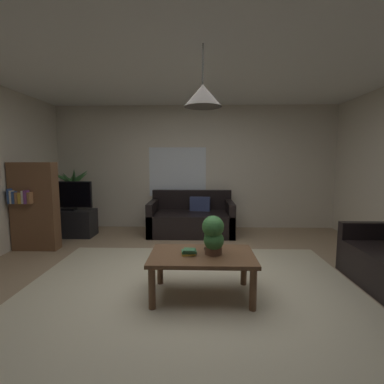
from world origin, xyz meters
TOP-DOWN VIEW (x-y plane):
  - floor at (0.00, 0.00)m, footprint 5.80×5.54m
  - rug at (0.00, -0.20)m, footprint 3.77×3.05m
  - wall_back at (0.00, 2.80)m, footprint 5.92×0.06m
  - ceiling at (0.00, 0.00)m, footprint 5.80×5.54m
  - window_pane at (-0.37, 2.77)m, footprint 1.19×0.01m
  - couch_under_window at (-0.06, 2.27)m, footprint 1.61×0.89m
  - coffee_table at (0.12, -0.23)m, footprint 1.09×0.67m
  - book_on_table_0 at (-0.02, -0.26)m, footprint 0.15×0.12m
  - book_on_table_1 at (-0.02, -0.25)m, footprint 0.16×0.12m
  - book_on_table_2 at (-0.01, -0.26)m, footprint 0.13×0.12m
  - remote_on_table_0 at (0.18, -0.14)m, footprint 0.08×0.17m
  - potted_plant_on_table at (0.23, -0.23)m, footprint 0.23×0.24m
  - tv_stand at (-2.35, 2.02)m, footprint 0.90×0.44m
  - tv at (-2.35, 2.00)m, footprint 0.87×0.16m
  - potted_palm_corner at (-2.49, 2.46)m, footprint 0.87×0.82m
  - bookshelf_corner at (-2.53, 1.23)m, footprint 0.70×0.31m
  - pendant_lamp at (0.12, -0.23)m, footprint 0.38×0.38m

SIDE VIEW (x-z plane):
  - floor at x=0.00m, z-range -0.02..0.00m
  - rug at x=0.00m, z-range 0.00..0.01m
  - tv_stand at x=-2.35m, z-range 0.00..0.50m
  - couch_under_window at x=-0.06m, z-range -0.14..0.68m
  - coffee_table at x=0.12m, z-range 0.16..0.62m
  - book_on_table_0 at x=-0.02m, z-range 0.46..0.48m
  - remote_on_table_0 at x=0.18m, z-range 0.46..0.48m
  - book_on_table_1 at x=-0.02m, z-range 0.48..0.50m
  - book_on_table_2 at x=-0.01m, z-range 0.50..0.52m
  - potted_palm_corner at x=-2.49m, z-range -0.03..1.30m
  - potted_plant_on_table at x=0.23m, z-range 0.46..0.87m
  - bookshelf_corner at x=-2.53m, z-range 0.01..1.41m
  - tv at x=-2.35m, z-range 0.51..1.05m
  - window_pane at x=-0.37m, z-range 0.67..1.69m
  - wall_back at x=0.00m, z-range 0.00..2.55m
  - pendant_lamp at x=0.12m, z-range 1.77..2.36m
  - ceiling at x=0.00m, z-range 2.55..2.57m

